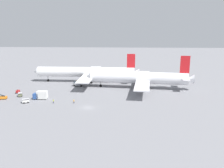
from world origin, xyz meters
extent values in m
plane|color=gray|center=(0.00, 0.00, 0.00)|extent=(600.00, 600.00, 0.00)
cylinder|color=white|center=(-8.05, 43.50, 5.67)|extent=(53.57, 5.98, 5.44)
cone|color=white|center=(-36.00, 43.79, 5.67)|extent=(2.85, 5.03, 5.00)
cone|color=white|center=(19.71, 43.22, 5.67)|extent=(3.64, 4.39, 4.35)
cube|color=white|center=(-5.37, 43.48, 4.86)|extent=(6.89, 48.45, 0.44)
cube|color=white|center=(17.21, 43.25, 6.22)|extent=(3.33, 13.03, 0.28)
cube|color=red|center=(16.91, 43.25, 12.10)|extent=(4.40, 0.40, 7.41)
cylinder|color=#999EA3|center=(-6.23, 57.03, 3.06)|extent=(4.23, 2.64, 2.60)
cylinder|color=#999EA3|center=(-6.51, 29.94, 3.06)|extent=(4.23, 2.64, 2.60)
cylinder|color=slate|center=(-4.41, 40.07, 1.94)|extent=(0.28, 0.28, 2.58)
cylinder|color=black|center=(-4.41, 40.07, 0.65)|extent=(1.31, 0.56, 1.30)
cylinder|color=slate|center=(-4.34, 46.87, 1.94)|extent=(0.28, 0.28, 2.58)
cylinder|color=black|center=(-4.34, 46.87, 0.65)|extent=(1.31, 0.56, 1.30)
cylinder|color=slate|center=(-29.45, 43.72, 1.94)|extent=(0.28, 0.28, 2.58)
cylinder|color=black|center=(-29.45, 43.72, 0.65)|extent=(1.31, 0.56, 1.30)
cylinder|color=silver|center=(20.29, 30.89, 5.42)|extent=(47.69, 10.30, 5.78)
cone|color=silver|center=(-4.47, 33.28, 5.42)|extent=(3.30, 5.56, 5.32)
cone|color=silver|center=(44.85, 28.52, 5.42)|extent=(4.03, 4.95, 4.62)
cube|color=silver|center=(22.65, 30.66, 4.55)|extent=(10.79, 46.45, 0.44)
cube|color=silver|center=(42.37, 28.76, 5.99)|extent=(4.43, 13.25, 0.28)
cube|color=red|center=(42.07, 28.79, 12.42)|extent=(4.41, 0.78, 8.23)
cylinder|color=#999EA3|center=(22.89, 43.59, 2.75)|extent=(4.43, 2.99, 2.60)
cylinder|color=#999EA3|center=(20.42, 17.92, 2.75)|extent=(4.43, 2.99, 2.60)
cylinder|color=slate|center=(23.32, 27.18, 1.73)|extent=(0.28, 0.28, 2.16)
cylinder|color=black|center=(23.32, 27.18, 0.65)|extent=(1.35, 0.67, 1.30)
cylinder|color=slate|center=(23.97, 33.95, 1.73)|extent=(0.28, 0.28, 2.16)
cylinder|color=black|center=(23.97, 33.95, 0.65)|extent=(1.35, 0.67, 1.30)
cylinder|color=slate|center=(1.44, 32.71, 1.73)|extent=(0.28, 0.28, 2.16)
cylinder|color=black|center=(1.44, 32.71, 0.65)|extent=(1.35, 0.67, 1.30)
cube|color=gray|center=(-10.24, 33.81, 1.09)|extent=(5.42, 3.01, 1.29)
cube|color=#333D47|center=(-11.38, 33.91, 2.19)|extent=(2.05, 2.20, 0.90)
cylinder|color=#4C4C51|center=(-6.06, 33.43, 1.22)|extent=(3.20, 0.49, 0.20)
sphere|color=orange|center=(-11.38, 33.91, 2.82)|extent=(0.24, 0.24, 0.24)
cylinder|color=black|center=(-12.22, 32.71, 0.45)|extent=(0.92, 0.38, 0.90)
cylinder|color=black|center=(-11.99, 35.25, 0.45)|extent=(0.92, 0.38, 0.90)
cylinder|color=black|center=(-8.49, 32.37, 0.45)|extent=(0.92, 0.38, 0.90)
cylinder|color=black|center=(-8.26, 34.91, 0.45)|extent=(0.92, 0.38, 0.90)
cube|color=silver|center=(-25.57, 4.27, 0.80)|extent=(3.00, 2.56, 1.00)
cube|color=#B2B2B7|center=(-25.57, 4.27, 1.65)|extent=(3.15, 2.69, 0.12)
cylinder|color=black|center=(-25.24, 5.25, 0.30)|extent=(0.62, 0.46, 0.60)
cylinder|color=black|center=(-24.57, 4.02, 0.30)|extent=(0.62, 0.46, 0.60)
cylinder|color=black|center=(-26.56, 4.53, 0.30)|extent=(0.62, 0.46, 0.60)
cylinder|color=black|center=(-25.89, 3.30, 0.30)|extent=(0.62, 0.46, 0.60)
cube|color=orange|center=(-37.65, 8.62, 0.75)|extent=(4.29, 2.62, 0.90)
cube|color=black|center=(-38.43, 8.45, 2.10)|extent=(4.28, 1.60, 1.83)
cylinder|color=black|center=(-38.23, 7.78, 0.30)|extent=(0.63, 0.32, 0.60)
cylinder|color=black|center=(-38.54, 9.15, 0.30)|extent=(0.63, 0.32, 0.60)
cylinder|color=black|center=(-36.77, 8.10, 0.30)|extent=(0.63, 0.32, 0.60)
cylinder|color=black|center=(-37.07, 9.47, 0.30)|extent=(0.63, 0.32, 0.60)
cube|color=#666B4C|center=(-31.80, 13.09, 0.80)|extent=(2.30, 2.96, 1.00)
cube|color=#B2B2B7|center=(-31.80, 13.09, 1.65)|extent=(2.42, 3.10, 0.12)
cylinder|color=black|center=(-32.71, 13.56, 0.30)|extent=(0.39, 0.63, 0.60)
cylinder|color=black|center=(-31.40, 14.04, 0.30)|extent=(0.39, 0.63, 0.60)
cylinder|color=black|center=(-32.20, 12.15, 0.30)|extent=(0.39, 0.63, 0.60)
cylinder|color=black|center=(-30.88, 12.63, 0.30)|extent=(0.39, 0.63, 0.60)
cube|color=#2D5199|center=(-23.35, 9.68, 1.40)|extent=(2.24, 2.43, 2.20)
cube|color=silver|center=(-20.71, 9.72, 1.90)|extent=(4.24, 2.46, 3.20)
cylinder|color=black|center=(-22.17, 9.00, 0.30)|extent=(0.60, 0.21, 0.60)
cylinder|color=black|center=(-22.19, 10.40, 0.30)|extent=(0.60, 0.21, 0.60)
cylinder|color=black|center=(-20.67, 9.02, 0.30)|extent=(0.60, 0.21, 0.60)
cylinder|color=black|center=(-20.69, 10.42, 0.30)|extent=(0.60, 0.21, 0.60)
cube|color=red|center=(-35.30, 18.50, 0.85)|extent=(1.21, 1.81, 1.10)
cylinder|color=black|center=(-35.30, 17.96, 1.65)|extent=(0.16, 0.16, 0.50)
cylinder|color=black|center=(-36.00, 19.26, 0.30)|extent=(0.20, 0.60, 0.60)
cylinder|color=black|center=(-34.60, 19.25, 0.30)|extent=(0.20, 0.60, 0.60)
cylinder|color=black|center=(-36.01, 17.76, 0.30)|extent=(0.20, 0.60, 0.60)
cylinder|color=black|center=(-34.61, 17.75, 0.30)|extent=(0.20, 0.60, 0.60)
cylinder|color=black|center=(-6.28, 4.92, 0.40)|extent=(0.28, 0.28, 0.81)
cylinder|color=orange|center=(-6.28, 4.92, 1.09)|extent=(0.36, 0.36, 0.57)
sphere|color=tan|center=(-6.28, 4.92, 1.48)|extent=(0.22, 0.22, 0.22)
cylinder|color=#F24C19|center=(-6.47, 5.15, 1.20)|extent=(0.05, 0.05, 0.40)
cylinder|color=#2D3351|center=(-14.44, 4.53, 0.41)|extent=(0.28, 0.28, 0.83)
cylinder|color=#D1E02D|center=(-14.44, 4.53, 1.12)|extent=(0.36, 0.36, 0.59)
sphere|color=brown|center=(-14.44, 4.53, 1.52)|extent=(0.22, 0.22, 0.22)
camera|label=1|loc=(13.97, -82.89, 28.60)|focal=37.60mm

